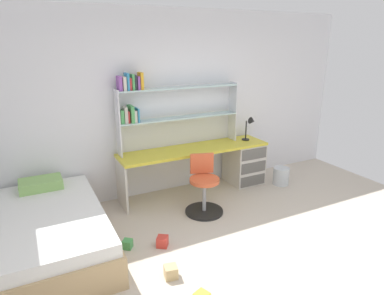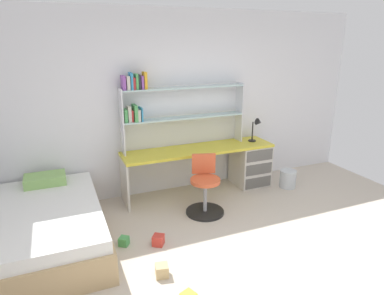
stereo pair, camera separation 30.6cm
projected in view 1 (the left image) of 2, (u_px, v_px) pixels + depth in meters
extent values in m
cube|color=beige|center=(273.00, 275.00, 3.41)|extent=(6.14, 5.79, 0.02)
cube|color=silver|center=(174.00, 104.00, 5.07)|extent=(6.14, 0.06, 2.70)
cube|color=gold|center=(195.00, 149.00, 5.08)|extent=(2.32, 0.55, 0.04)
cube|color=beige|center=(244.00, 162.00, 5.57)|extent=(0.51, 0.52, 0.67)
cube|color=beige|center=(122.00, 185.00, 4.69)|extent=(0.03, 0.50, 0.67)
cube|color=#5E5B57|center=(253.00, 181.00, 5.41)|extent=(0.46, 0.01, 0.17)
cube|color=#5E5B57|center=(254.00, 167.00, 5.34)|extent=(0.46, 0.01, 0.17)
cube|color=#5E5B57|center=(254.00, 154.00, 5.28)|extent=(0.46, 0.01, 0.17)
cube|color=silver|center=(118.00, 124.00, 4.59)|extent=(0.02, 0.22, 0.92)
cube|color=silver|center=(233.00, 111.00, 5.39)|extent=(0.02, 0.22, 0.92)
cube|color=silver|center=(180.00, 118.00, 4.99)|extent=(1.83, 0.22, 0.02)
cube|color=silver|center=(180.00, 87.00, 4.86)|extent=(1.83, 0.22, 0.02)
cube|color=#4CA559|center=(121.00, 117.00, 4.59)|extent=(0.04, 0.14, 0.18)
cube|color=beige|center=(125.00, 115.00, 4.60)|extent=(0.04, 0.14, 0.22)
cube|color=red|center=(128.00, 117.00, 4.63)|extent=(0.03, 0.12, 0.16)
cube|color=#4CA559|center=(131.00, 114.00, 4.64)|extent=(0.04, 0.20, 0.23)
cube|color=beige|center=(134.00, 116.00, 4.66)|extent=(0.04, 0.18, 0.17)
cube|color=#338CBF|center=(137.00, 115.00, 4.68)|extent=(0.02, 0.19, 0.19)
cube|color=purple|center=(119.00, 83.00, 4.45)|extent=(0.04, 0.15, 0.19)
cube|color=beige|center=(123.00, 83.00, 4.48)|extent=(0.04, 0.17, 0.18)
cube|color=#338CBF|center=(127.00, 82.00, 4.49)|extent=(0.03, 0.17, 0.23)
cube|color=red|center=(130.00, 84.00, 4.51)|extent=(0.04, 0.12, 0.16)
cube|color=#4CA559|center=(132.00, 82.00, 4.52)|extent=(0.03, 0.14, 0.21)
cube|color=#26262D|center=(135.00, 82.00, 4.54)|extent=(0.03, 0.14, 0.20)
cube|color=purple|center=(137.00, 83.00, 4.56)|extent=(0.03, 0.16, 0.18)
cube|color=gold|center=(141.00, 81.00, 4.57)|extent=(0.04, 0.15, 0.23)
cylinder|color=black|center=(246.00, 139.00, 5.48)|extent=(0.12, 0.12, 0.02)
cylinder|color=black|center=(246.00, 130.00, 5.44)|extent=(0.02, 0.02, 0.30)
cone|color=black|center=(252.00, 121.00, 5.38)|extent=(0.12, 0.11, 0.13)
cylinder|color=black|center=(204.00, 211.00, 4.64)|extent=(0.52, 0.52, 0.03)
cylinder|color=#A5A8AD|center=(204.00, 197.00, 4.58)|extent=(0.05, 0.05, 0.45)
cylinder|color=#D85933|center=(204.00, 180.00, 4.50)|extent=(0.40, 0.40, 0.05)
cube|color=#D85933|center=(202.00, 163.00, 4.62)|extent=(0.32, 0.13, 0.28)
cube|color=tan|center=(50.00, 238.00, 3.72)|extent=(1.19, 1.93, 0.34)
cube|color=white|center=(47.00, 219.00, 3.64)|extent=(1.13, 1.87, 0.14)
cube|color=#8CBF66|center=(41.00, 184.00, 4.21)|extent=(0.50, 0.32, 0.12)
cylinder|color=silver|center=(281.00, 176.00, 5.52)|extent=(0.26, 0.26, 0.28)
cube|color=#479E51|center=(127.00, 244.00, 3.83)|extent=(0.14, 0.14, 0.10)
cube|color=tan|center=(171.00, 272.00, 3.35)|extent=(0.15, 0.15, 0.13)
cube|color=red|center=(162.00, 241.00, 3.86)|extent=(0.17, 0.17, 0.12)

